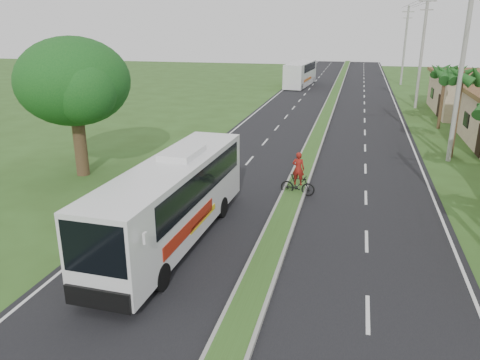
# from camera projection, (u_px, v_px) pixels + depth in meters

# --- Properties ---
(ground) EXTENTS (180.00, 180.00, 0.00)m
(ground) POSITION_uv_depth(u_px,v_px,m) (251.00, 298.00, 14.49)
(ground) COLOR #31501D
(ground) RESTS_ON ground
(road_asphalt) EXTENTS (14.00, 160.00, 0.02)m
(road_asphalt) POSITION_uv_depth(u_px,v_px,m) (314.00, 145.00, 32.89)
(road_asphalt) COLOR black
(road_asphalt) RESTS_ON ground
(median_strip) EXTENTS (1.20, 160.00, 0.18)m
(median_strip) POSITION_uv_depth(u_px,v_px,m) (314.00, 144.00, 32.86)
(median_strip) COLOR gray
(median_strip) RESTS_ON ground
(lane_edge_left) EXTENTS (0.12, 160.00, 0.01)m
(lane_edge_left) POSITION_uv_depth(u_px,v_px,m) (222.00, 140.00, 34.44)
(lane_edge_left) COLOR silver
(lane_edge_left) RESTS_ON ground
(lane_edge_right) EXTENTS (0.12, 160.00, 0.01)m
(lane_edge_right) POSITION_uv_depth(u_px,v_px,m) (414.00, 151.00, 31.35)
(lane_edge_right) COLOR silver
(lane_edge_right) RESTS_ON ground
(palm_verge_c) EXTENTS (2.40, 2.40, 5.85)m
(palm_verge_c) POSITION_uv_depth(u_px,v_px,m) (462.00, 76.00, 28.33)
(palm_verge_c) COLOR #473321
(palm_verge_c) RESTS_ON ground
(palm_verge_d) EXTENTS (2.40, 2.40, 5.25)m
(palm_verge_d) POSITION_uv_depth(u_px,v_px,m) (446.00, 72.00, 36.68)
(palm_verge_d) COLOR #473321
(palm_verge_d) RESTS_ON ground
(shade_tree) EXTENTS (6.30, 6.00, 7.54)m
(shade_tree) POSITION_uv_depth(u_px,v_px,m) (72.00, 85.00, 24.91)
(shade_tree) COLOR #473321
(shade_tree) RESTS_ON ground
(utility_pole_b) EXTENTS (3.20, 0.28, 12.00)m
(utility_pole_b) POSITION_uv_depth(u_px,v_px,m) (463.00, 57.00, 27.13)
(utility_pole_b) COLOR gray
(utility_pole_b) RESTS_ON ground
(utility_pole_c) EXTENTS (1.60, 0.28, 11.00)m
(utility_pole_c) POSITION_uv_depth(u_px,v_px,m) (422.00, 50.00, 45.71)
(utility_pole_c) COLOR gray
(utility_pole_c) RESTS_ON ground
(utility_pole_d) EXTENTS (1.60, 0.28, 10.50)m
(utility_pole_d) POSITION_uv_depth(u_px,v_px,m) (405.00, 45.00, 64.20)
(utility_pole_d) COLOR gray
(utility_pole_d) RESTS_ON ground
(coach_bus_main) EXTENTS (2.58, 10.70, 3.44)m
(coach_bus_main) POSITION_uv_depth(u_px,v_px,m) (173.00, 196.00, 17.74)
(coach_bus_main) COLOR white
(coach_bus_main) RESTS_ON ground
(coach_bus_far) EXTENTS (3.21, 11.12, 3.20)m
(coach_bus_far) POSITION_uv_depth(u_px,v_px,m) (301.00, 73.00, 63.76)
(coach_bus_far) COLOR silver
(coach_bus_far) RESTS_ON ground
(motorcyclist) EXTENTS (1.77, 0.69, 2.21)m
(motorcyclist) POSITION_uv_depth(u_px,v_px,m) (298.00, 180.00, 23.02)
(motorcyclist) COLOR black
(motorcyclist) RESTS_ON ground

